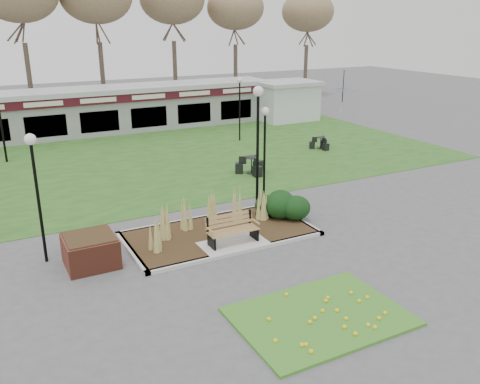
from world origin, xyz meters
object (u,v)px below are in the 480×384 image
food_pavilion (94,110)px  lamp_post_near_right (258,120)px  service_hut (287,100)px  brick_planter (90,250)px  park_bench (232,229)px  lamp_post_mid_right (240,95)px  lamp_post_near_left (265,134)px  bistro_set_d (320,145)px  lamp_post_mid_left (34,170)px  bistro_set_c (252,168)px  patio_umbrella (342,101)px

food_pavilion → lamp_post_near_right: size_ratio=5.21×
food_pavilion → service_hut: food_pavilion is taller
brick_planter → service_hut: (17.90, 17.00, 0.97)m
park_bench → lamp_post_mid_right: (7.29, 13.32, 2.20)m
brick_planter → lamp_post_near_left: lamp_post_near_left is taller
lamp_post_near_left → lamp_post_near_right: bearing=-180.0°
food_pavilion → lamp_post_near_right: (2.62, -16.76, 1.97)m
service_hut → bistro_set_d: 9.03m
lamp_post_near_left → lamp_post_mid_left: bearing=-171.1°
brick_planter → service_hut: size_ratio=0.34×
park_bench → lamp_post_mid_left: size_ratio=0.42×
bistro_set_c → patio_umbrella: (11.46, 7.63, 1.39)m
brick_planter → bistro_set_c: size_ratio=0.98×
lamp_post_near_right → food_pavilion: bearing=98.9°
food_pavilion → lamp_post_near_left: lamp_post_near_left is taller
lamp_post_near_left → lamp_post_mid_right: lamp_post_near_left is taller
service_hut → lamp_post_mid_right: 7.74m
service_hut → patio_umbrella: service_hut is taller
bistro_set_d → lamp_post_near_right: bearing=-140.7°
food_pavilion → service_hut: size_ratio=5.59×
bistro_set_d → brick_planter: bearing=-149.9°
service_hut → lamp_post_near_left: bearing=-125.5°
lamp_post_mid_right → patio_umbrella: size_ratio=1.45×
lamp_post_near_right → service_hut: bearing=53.7°
lamp_post_near_left → lamp_post_mid_right: bearing=67.2°
park_bench → bistro_set_c: (4.54, 6.86, -0.30)m
lamp_post_mid_left → bistro_set_d: bearing=25.7°
bistro_set_d → patio_umbrella: patio_umbrella is taller
lamp_post_near_left → lamp_post_mid_right: 11.25m
bistro_set_c → lamp_post_near_right: bearing=-116.1°
brick_planter → lamp_post_mid_right: 17.32m
lamp_post_mid_right → bistro_set_d: size_ratio=3.08×
service_hut → lamp_post_near_left: 18.24m
park_bench → brick_planter: bearing=170.3°
patio_umbrella → park_bench: bearing=-137.8°
food_pavilion → lamp_post_near_left: size_ratio=6.28×
brick_planter → food_pavilion: (4.40, 18.96, 1.00)m
lamp_post_near_right → brick_planter: bearing=-162.6°
lamp_post_mid_left → lamp_post_mid_right: size_ratio=1.05×
park_bench → bistro_set_d: park_bench is taller
lamp_post_near_left → patio_umbrella: size_ratio=1.48×
service_hut → bistro_set_c: size_ratio=2.87×
park_bench → lamp_post_near_right: lamp_post_near_right is taller
food_pavilion → lamp_post_mid_right: lamp_post_mid_right is taller
park_bench → bistro_set_c: park_bench is taller
service_hut → bistro_set_c: bearing=-129.4°
lamp_post_mid_right → bistro_set_d: (3.14, -3.98, -2.54)m
patio_umbrella → brick_planter: bearing=-146.0°
lamp_post_mid_left → bistro_set_c: (10.12, 5.23, -2.63)m
service_hut → bistro_set_c: (-8.96, -10.89, -1.16)m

